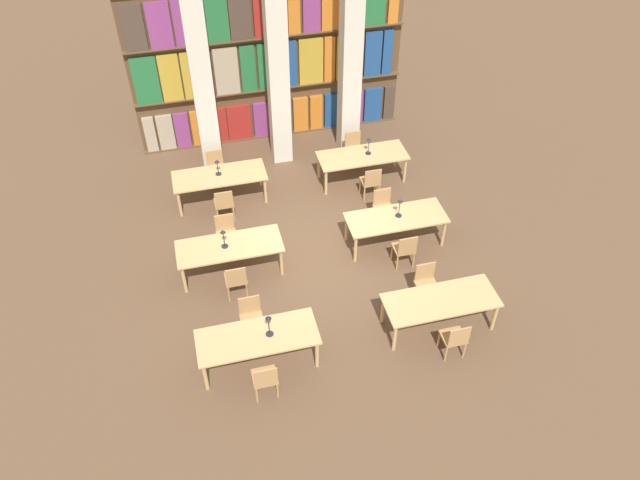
% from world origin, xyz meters
% --- Properties ---
extents(ground_plane, '(40.00, 40.00, 0.00)m').
position_xyz_m(ground_plane, '(0.00, 0.00, 0.00)').
color(ground_plane, brown).
extents(bookshelf_bank, '(6.85, 0.35, 5.50)m').
position_xyz_m(bookshelf_bank, '(-0.02, 4.89, 2.64)').
color(bookshelf_bank, brown).
rests_on(bookshelf_bank, ground_plane).
extents(pillar_left, '(0.47, 0.47, 6.00)m').
position_xyz_m(pillar_left, '(-1.76, 3.76, 3.00)').
color(pillar_left, beige).
rests_on(pillar_left, ground_plane).
extents(pillar_center, '(0.47, 0.47, 6.00)m').
position_xyz_m(pillar_center, '(0.00, 3.76, 3.00)').
color(pillar_center, beige).
rests_on(pillar_center, ground_plane).
extents(pillar_right, '(0.47, 0.47, 6.00)m').
position_xyz_m(pillar_right, '(1.76, 3.76, 3.00)').
color(pillar_right, beige).
rests_on(pillar_right, ground_plane).
extents(reading_table_0, '(2.14, 0.85, 0.73)m').
position_xyz_m(reading_table_0, '(-1.69, -2.45, 0.65)').
color(reading_table_0, tan).
rests_on(reading_table_0, ground_plane).
extents(chair_0, '(0.42, 0.40, 0.86)m').
position_xyz_m(chair_0, '(-1.70, -3.16, 0.47)').
color(chair_0, tan).
rests_on(chair_0, ground_plane).
extents(chair_1, '(0.42, 0.40, 0.86)m').
position_xyz_m(chair_1, '(-1.70, -1.74, 0.47)').
color(chair_1, tan).
rests_on(chair_1, ground_plane).
extents(desk_lamp_0, '(0.14, 0.14, 0.49)m').
position_xyz_m(desk_lamp_0, '(-1.47, -2.45, 1.06)').
color(desk_lamp_0, '#232328').
rests_on(desk_lamp_0, reading_table_0).
extents(reading_table_1, '(2.14, 0.85, 0.73)m').
position_xyz_m(reading_table_1, '(1.75, -2.44, 0.65)').
color(reading_table_1, tan).
rests_on(reading_table_1, ground_plane).
extents(chair_2, '(0.42, 0.40, 0.86)m').
position_xyz_m(chair_2, '(1.76, -3.15, 0.47)').
color(chair_2, tan).
rests_on(chair_2, ground_plane).
extents(chair_3, '(0.42, 0.40, 0.86)m').
position_xyz_m(chair_3, '(1.76, -1.73, 0.47)').
color(chair_3, tan).
rests_on(chair_3, ground_plane).
extents(reading_table_2, '(2.14, 0.85, 0.73)m').
position_xyz_m(reading_table_2, '(-1.84, -0.03, 0.65)').
color(reading_table_2, tan).
rests_on(reading_table_2, ground_plane).
extents(chair_4, '(0.42, 0.40, 0.86)m').
position_xyz_m(chair_4, '(-1.83, -0.74, 0.47)').
color(chair_4, tan).
rests_on(chair_4, ground_plane).
extents(chair_5, '(0.42, 0.40, 0.86)m').
position_xyz_m(chair_5, '(-1.83, 0.68, 0.47)').
color(chair_5, tan).
rests_on(chair_5, ground_plane).
extents(desk_lamp_1, '(0.14, 0.14, 0.44)m').
position_xyz_m(desk_lamp_1, '(-1.92, -0.03, 1.03)').
color(desk_lamp_1, '#232328').
rests_on(desk_lamp_1, reading_table_2).
extents(reading_table_3, '(2.14, 0.85, 0.73)m').
position_xyz_m(reading_table_3, '(1.73, -0.02, 0.65)').
color(reading_table_3, tan).
rests_on(reading_table_3, ground_plane).
extents(chair_6, '(0.42, 0.40, 0.86)m').
position_xyz_m(chair_6, '(1.69, -0.73, 0.47)').
color(chair_6, tan).
rests_on(chair_6, ground_plane).
extents(chair_7, '(0.42, 0.40, 0.86)m').
position_xyz_m(chair_7, '(1.69, 0.69, 0.47)').
color(chair_7, tan).
rests_on(chair_7, ground_plane).
extents(desk_lamp_2, '(0.14, 0.14, 0.45)m').
position_xyz_m(desk_lamp_2, '(1.78, 0.01, 1.03)').
color(desk_lamp_2, '#232328').
rests_on(desk_lamp_2, reading_table_3).
extents(reading_table_4, '(2.14, 0.85, 0.73)m').
position_xyz_m(reading_table_4, '(-1.72, 2.39, 0.65)').
color(reading_table_4, tan).
rests_on(reading_table_4, ground_plane).
extents(chair_8, '(0.42, 0.40, 0.86)m').
position_xyz_m(chair_8, '(-1.74, 1.68, 0.47)').
color(chair_8, tan).
rests_on(chair_8, ground_plane).
extents(chair_9, '(0.42, 0.40, 0.86)m').
position_xyz_m(chair_9, '(-1.74, 3.09, 0.47)').
color(chair_9, tan).
rests_on(chair_9, ground_plane).
extents(desk_lamp_3, '(0.14, 0.14, 0.40)m').
position_xyz_m(desk_lamp_3, '(-1.73, 2.42, 1.00)').
color(desk_lamp_3, '#232328').
rests_on(desk_lamp_3, reading_table_4).
extents(reading_table_5, '(2.14, 0.85, 0.73)m').
position_xyz_m(reading_table_5, '(1.70, 2.34, 0.65)').
color(reading_table_5, tan).
rests_on(reading_table_5, ground_plane).
extents(chair_10, '(0.42, 0.40, 0.86)m').
position_xyz_m(chair_10, '(1.71, 1.63, 0.47)').
color(chair_10, tan).
rests_on(chair_10, ground_plane).
extents(chair_11, '(0.42, 0.40, 0.86)m').
position_xyz_m(chair_11, '(1.71, 3.05, 0.47)').
color(chair_11, tan).
rests_on(chair_11, ground_plane).
extents(desk_lamp_4, '(0.14, 0.14, 0.45)m').
position_xyz_m(desk_lamp_4, '(1.85, 2.36, 1.03)').
color(desk_lamp_4, '#232328').
rests_on(desk_lamp_4, reading_table_5).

